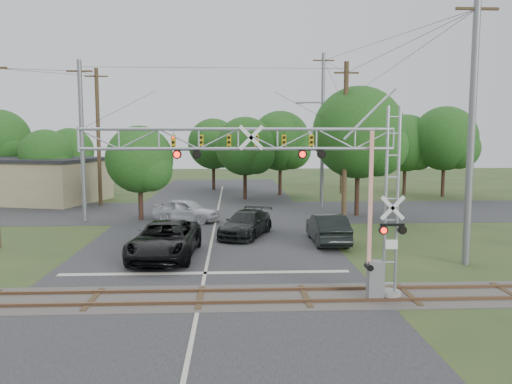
{
  "coord_description": "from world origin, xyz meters",
  "views": [
    {
      "loc": [
        1.26,
        -16.35,
        6.08
      ],
      "look_at": [
        2.37,
        7.5,
        3.45
      ],
      "focal_mm": 35.0,
      "sensor_mm": 36.0,
      "label": 1
    }
  ],
  "objects_px": {
    "crossing_gantry": "(299,180)",
    "traffic_signal_span": "(227,142)",
    "sedan_silver": "(186,210)",
    "pickup_black": "(165,240)",
    "streetlight": "(321,148)",
    "commercial_building": "(9,179)",
    "car_dark": "(246,224)"
  },
  "relations": [
    {
      "from": "car_dark",
      "to": "streetlight",
      "type": "xyz_separation_m",
      "value": [
        6.75,
        12.37,
        4.37
      ]
    },
    {
      "from": "car_dark",
      "to": "sedan_silver",
      "type": "relative_size",
      "value": 1.11
    },
    {
      "from": "crossing_gantry",
      "to": "commercial_building",
      "type": "height_order",
      "value": "crossing_gantry"
    },
    {
      "from": "pickup_black",
      "to": "car_dark",
      "type": "bearing_deg",
      "value": 54.94
    },
    {
      "from": "crossing_gantry",
      "to": "traffic_signal_span",
      "type": "distance_m",
      "value": 18.62
    },
    {
      "from": "crossing_gantry",
      "to": "streetlight",
      "type": "xyz_separation_m",
      "value": [
        5.12,
        24.62,
        0.62
      ]
    },
    {
      "from": "crossing_gantry",
      "to": "streetlight",
      "type": "height_order",
      "value": "streetlight"
    },
    {
      "from": "sedan_silver",
      "to": "streetlight",
      "type": "xyz_separation_m",
      "value": [
        10.93,
        6.82,
        4.32
      ]
    },
    {
      "from": "pickup_black",
      "to": "sedan_silver",
      "type": "relative_size",
      "value": 1.35
    },
    {
      "from": "car_dark",
      "to": "commercial_building",
      "type": "xyz_separation_m",
      "value": [
        -22.27,
        18.37,
        1.29
      ]
    },
    {
      "from": "traffic_signal_span",
      "to": "sedan_silver",
      "type": "xyz_separation_m",
      "value": [
        -2.98,
        -0.55,
        -4.91
      ]
    },
    {
      "from": "sedan_silver",
      "to": "streetlight",
      "type": "relative_size",
      "value": 0.53
    },
    {
      "from": "pickup_black",
      "to": "commercial_building",
      "type": "xyz_separation_m",
      "value": [
        -18.03,
        23.7,
        1.16
      ]
    },
    {
      "from": "traffic_signal_span",
      "to": "car_dark",
      "type": "xyz_separation_m",
      "value": [
        1.21,
        -6.11,
        -4.96
      ]
    },
    {
      "from": "sedan_silver",
      "to": "pickup_black",
      "type": "bearing_deg",
      "value": -160.64
    },
    {
      "from": "commercial_building",
      "to": "car_dark",
      "type": "bearing_deg",
      "value": -24.46
    },
    {
      "from": "streetlight",
      "to": "traffic_signal_span",
      "type": "bearing_deg",
      "value": -141.77
    },
    {
      "from": "pickup_black",
      "to": "sedan_silver",
      "type": "height_order",
      "value": "pickup_black"
    },
    {
      "from": "traffic_signal_span",
      "to": "commercial_building",
      "type": "distance_m",
      "value": 24.65
    },
    {
      "from": "crossing_gantry",
      "to": "car_dark",
      "type": "distance_m",
      "value": 12.91
    },
    {
      "from": "sedan_silver",
      "to": "traffic_signal_span",
      "type": "bearing_deg",
      "value": -59.88
    },
    {
      "from": "sedan_silver",
      "to": "streetlight",
      "type": "height_order",
      "value": "streetlight"
    },
    {
      "from": "pickup_black",
      "to": "car_dark",
      "type": "xyz_separation_m",
      "value": [
        4.24,
        5.33,
        -0.13
      ]
    },
    {
      "from": "traffic_signal_span",
      "to": "commercial_building",
      "type": "height_order",
      "value": "traffic_signal_span"
    },
    {
      "from": "pickup_black",
      "to": "car_dark",
      "type": "distance_m",
      "value": 6.81
    },
    {
      "from": "crossing_gantry",
      "to": "sedan_silver",
      "type": "relative_size",
      "value": 2.44
    },
    {
      "from": "car_dark",
      "to": "traffic_signal_span",
      "type": "bearing_deg",
      "value": 121.64
    },
    {
      "from": "car_dark",
      "to": "streetlight",
      "type": "bearing_deg",
      "value": 81.87
    },
    {
      "from": "sedan_silver",
      "to": "commercial_building",
      "type": "distance_m",
      "value": 22.2
    },
    {
      "from": "traffic_signal_span",
      "to": "pickup_black",
      "type": "distance_m",
      "value": 12.78
    },
    {
      "from": "pickup_black",
      "to": "car_dark",
      "type": "relative_size",
      "value": 1.22
    },
    {
      "from": "car_dark",
      "to": "pickup_black",
      "type": "bearing_deg",
      "value": -108.0
    }
  ]
}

